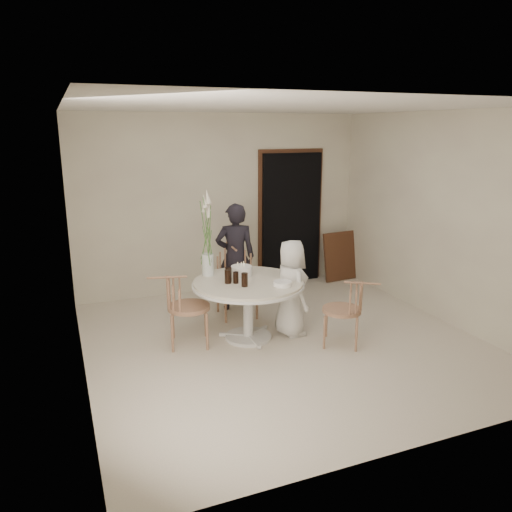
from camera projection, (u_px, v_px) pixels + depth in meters
name	position (u px, v px, depth m)	size (l,w,h in m)	color
ground	(283.00, 342.00, 5.97)	(4.50, 4.50, 0.00)	beige
room_shell	(285.00, 208.00, 5.57)	(4.50, 4.50, 4.50)	white
doorway	(291.00, 219.00, 8.09)	(1.00, 0.10, 2.10)	black
door_trim	(290.00, 215.00, 8.11)	(1.12, 0.03, 2.22)	#4E2A1B
table	(248.00, 290.00, 5.91)	(1.33, 1.33, 0.73)	silver
picture_frame	(340.00, 256.00, 8.33)	(0.61, 0.04, 0.81)	#4E2A1B
chair_far	(234.00, 270.00, 6.78)	(0.54, 0.58, 0.93)	#AB7C5C
chair_right	(352.00, 304.00, 5.77)	(0.59, 0.58, 0.79)	#AB7C5C
chair_left	(178.00, 300.00, 5.76)	(0.58, 0.55, 0.85)	#AB7C5C
girl	(235.00, 257.00, 6.89)	(0.55, 0.36, 1.50)	black
boy	(291.00, 288.00, 6.05)	(0.58, 0.38, 1.19)	silver
birthday_cake	(241.00, 271.00, 6.08)	(0.26, 0.26, 0.17)	silver
cola_tumbler_a	(236.00, 278.00, 5.79)	(0.06, 0.06, 0.14)	black
cola_tumbler_b	(245.00, 280.00, 5.66)	(0.07, 0.07, 0.16)	black
cola_tumbler_c	(228.00, 276.00, 5.78)	(0.08, 0.08, 0.16)	black
cola_tumbler_d	(228.00, 274.00, 5.85)	(0.08, 0.08, 0.17)	black
plate_stack	(283.00, 284.00, 5.70)	(0.21, 0.21, 0.05)	white
flower_vase	(207.00, 243.00, 6.02)	(0.14, 0.14, 1.06)	silver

